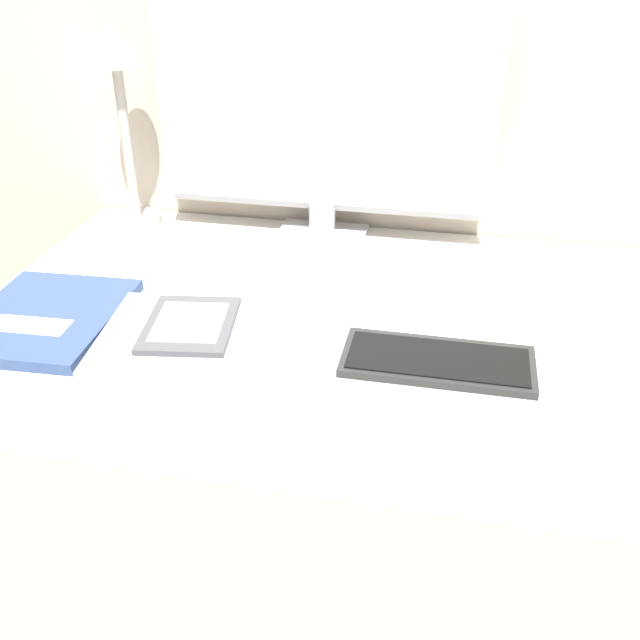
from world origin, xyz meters
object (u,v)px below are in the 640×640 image
laptop (207,341)px  notebook (45,318)px  ereader (190,324)px  desk_lamp (121,99)px  monitor (323,109)px  keyboard (438,361)px

laptop → notebook: size_ratio=1.21×
ereader → desk_lamp: 0.54m
monitor → desk_lamp: 0.38m
keyboard → laptop: bearing=-176.5°
laptop → keyboard: bearing=3.5°
ereader → desk_lamp: size_ratio=0.47×
laptop → ereader: ereader is taller
keyboard → desk_lamp: 0.79m
keyboard → notebook: (-0.60, -0.00, 0.00)m
laptop → desk_lamp: 0.57m
keyboard → desk_lamp: size_ratio=0.70×
ereader → desk_lamp: desk_lamp is taller
monitor → desk_lamp: (-0.38, -0.01, 0.00)m
ereader → notebook: bearing=178.8°
monitor → keyboard: monitor is taller
keyboard → desk_lamp: desk_lamp is taller
monitor → desk_lamp: bearing=-178.0°
keyboard → desk_lamp: bearing=147.5°
desk_lamp → notebook: desk_lamp is taller
monitor → laptop: size_ratio=1.88×
monitor → notebook: monitor is taller
notebook → laptop: bearing=-3.8°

